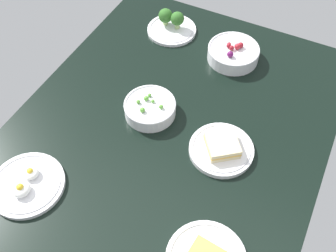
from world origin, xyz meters
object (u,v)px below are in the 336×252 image
bowl_peas (150,108)px  plate_sandwich (222,147)px  bowl_berries (233,53)px  plate_broccoli (171,25)px  plate_eggs (27,184)px

bowl_peas → plate_sandwich: bowl_peas is taller
bowl_berries → plate_sandwich: 38.83cm
bowl_peas → plate_broccoli: 40.09cm
plate_eggs → plate_sandwich: same height
plate_broccoli → bowl_berries: bearing=-99.6°
bowl_peas → plate_broccoli: bearing=16.9°
plate_eggs → plate_broccoli: 75.61cm
plate_sandwich → bowl_berries: bearing=16.3°
plate_eggs → bowl_peas: bowl_peas is taller
plate_eggs → plate_broccoli: (75.40, -5.60, 1.13)cm
bowl_berries → plate_eggs: bearing=156.4°
plate_eggs → plate_sandwich: bearing=-51.1°
bowl_peas → plate_eggs: bearing=155.0°
plate_eggs → bowl_peas: bearing=-25.0°
bowl_berries → plate_broccoli: (4.31, 25.49, -0.46)cm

